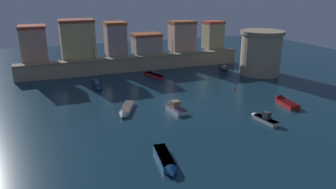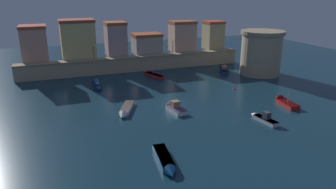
{
  "view_description": "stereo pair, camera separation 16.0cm",
  "coord_description": "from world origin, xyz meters",
  "px_view_note": "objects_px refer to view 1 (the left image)",
  "views": [
    {
      "loc": [
        -19.83,
        -49.76,
        19.17
      ],
      "look_at": [
        0.0,
        2.26,
        0.67
      ],
      "focal_mm": 33.86,
      "sensor_mm": 36.0,
      "label": 1
    },
    {
      "loc": [
        -19.68,
        -49.81,
        19.17
      ],
      "look_at": [
        0.0,
        2.26,
        0.67
      ],
      "focal_mm": 33.86,
      "sensor_mm": 36.0,
      "label": 2
    }
  ],
  "objects_px": {
    "quay_lamp_0": "(93,50)",
    "moored_boat_6": "(126,110)",
    "moored_boat_5": "(152,75)",
    "moored_boat_7": "(166,161)",
    "fortress_tower": "(261,52)",
    "mooring_buoy_0": "(234,89)",
    "moored_boat_4": "(223,69)",
    "moored_boat_0": "(97,86)",
    "moored_boat_3": "(263,118)",
    "moored_boat_2": "(174,107)",
    "moored_boat_1": "(284,102)",
    "quay_lamp_1": "(173,45)"
  },
  "relations": [
    {
      "from": "quay_lamp_0",
      "to": "moored_boat_6",
      "type": "relative_size",
      "value": 0.46
    },
    {
      "from": "moored_boat_5",
      "to": "moored_boat_7",
      "type": "relative_size",
      "value": 0.98
    },
    {
      "from": "fortress_tower",
      "to": "quay_lamp_0",
      "type": "height_order",
      "value": "fortress_tower"
    },
    {
      "from": "moored_boat_6",
      "to": "mooring_buoy_0",
      "type": "distance_m",
      "value": 24.05
    },
    {
      "from": "quay_lamp_0",
      "to": "moored_boat_4",
      "type": "bearing_deg",
      "value": -15.98
    },
    {
      "from": "moored_boat_0",
      "to": "moored_boat_7",
      "type": "height_order",
      "value": "moored_boat_0"
    },
    {
      "from": "moored_boat_3",
      "to": "moored_boat_5",
      "type": "relative_size",
      "value": 0.77
    },
    {
      "from": "mooring_buoy_0",
      "to": "fortress_tower",
      "type": "bearing_deg",
      "value": 34.9
    },
    {
      "from": "moored_boat_5",
      "to": "moored_boat_7",
      "type": "bearing_deg",
      "value": 143.44
    },
    {
      "from": "moored_boat_4",
      "to": "mooring_buoy_0",
      "type": "height_order",
      "value": "moored_boat_4"
    },
    {
      "from": "moored_boat_0",
      "to": "moored_boat_3",
      "type": "relative_size",
      "value": 1.11
    },
    {
      "from": "mooring_buoy_0",
      "to": "moored_boat_2",
      "type": "bearing_deg",
      "value": -157.85
    },
    {
      "from": "mooring_buoy_0",
      "to": "moored_boat_3",
      "type": "bearing_deg",
      "value": -106.99
    },
    {
      "from": "quay_lamp_0",
      "to": "moored_boat_4",
      "type": "distance_m",
      "value": 31.58
    },
    {
      "from": "moored_boat_4",
      "to": "moored_boat_7",
      "type": "xyz_separation_m",
      "value": [
        -28.5,
        -35.95,
        -0.11
      ]
    },
    {
      "from": "moored_boat_4",
      "to": "moored_boat_6",
      "type": "xyz_separation_m",
      "value": [
        -29.01,
        -18.26,
        -0.19
      ]
    },
    {
      "from": "fortress_tower",
      "to": "moored_boat_1",
      "type": "xyz_separation_m",
      "value": [
        -8.63,
        -18.99,
        -4.78
      ]
    },
    {
      "from": "fortress_tower",
      "to": "quay_lamp_0",
      "type": "bearing_deg",
      "value": 159.48
    },
    {
      "from": "moored_boat_6",
      "to": "mooring_buoy_0",
      "type": "relative_size",
      "value": 14.08
    },
    {
      "from": "moored_boat_1",
      "to": "moored_boat_2",
      "type": "relative_size",
      "value": 1.09
    },
    {
      "from": "moored_boat_0",
      "to": "moored_boat_5",
      "type": "distance_m",
      "value": 14.12
    },
    {
      "from": "quay_lamp_1",
      "to": "mooring_buoy_0",
      "type": "relative_size",
      "value": 6.35
    },
    {
      "from": "fortress_tower",
      "to": "quay_lamp_1",
      "type": "xyz_separation_m",
      "value": [
        -16.8,
        13.72,
        0.62
      ]
    },
    {
      "from": "moored_boat_1",
      "to": "moored_boat_5",
      "type": "bearing_deg",
      "value": 37.98
    },
    {
      "from": "moored_boat_3",
      "to": "moored_boat_4",
      "type": "xyz_separation_m",
      "value": [
        10.17,
        29.16,
        0.06
      ]
    },
    {
      "from": "moored_boat_2",
      "to": "moored_boat_5",
      "type": "bearing_deg",
      "value": -15.21
    },
    {
      "from": "moored_boat_6",
      "to": "moored_boat_2",
      "type": "bearing_deg",
      "value": 101.95
    },
    {
      "from": "moored_boat_2",
      "to": "fortress_tower",
      "type": "bearing_deg",
      "value": -68.55
    },
    {
      "from": "quay_lamp_1",
      "to": "moored_boat_1",
      "type": "height_order",
      "value": "quay_lamp_1"
    },
    {
      "from": "moored_boat_4",
      "to": "moored_boat_5",
      "type": "xyz_separation_m",
      "value": [
        -17.86,
        1.84,
        -0.14
      ]
    },
    {
      "from": "moored_boat_4",
      "to": "moored_boat_7",
      "type": "relative_size",
      "value": 0.89
    },
    {
      "from": "moored_boat_0",
      "to": "moored_boat_3",
      "type": "bearing_deg",
      "value": 36.69
    },
    {
      "from": "moored_boat_1",
      "to": "moored_boat_4",
      "type": "height_order",
      "value": "moored_boat_1"
    },
    {
      "from": "quay_lamp_0",
      "to": "moored_boat_5",
      "type": "relative_size",
      "value": 0.48
    },
    {
      "from": "quay_lamp_0",
      "to": "moored_boat_3",
      "type": "distance_m",
      "value": 42.93
    },
    {
      "from": "moored_boat_1",
      "to": "moored_boat_5",
      "type": "height_order",
      "value": "moored_boat_5"
    },
    {
      "from": "moored_boat_2",
      "to": "quay_lamp_1",
      "type": "bearing_deg",
      "value": -27.83
    },
    {
      "from": "fortress_tower",
      "to": "moored_boat_4",
      "type": "height_order",
      "value": "fortress_tower"
    },
    {
      "from": "quay_lamp_1",
      "to": "moored_boat_6",
      "type": "height_order",
      "value": "quay_lamp_1"
    },
    {
      "from": "moored_boat_0",
      "to": "moored_boat_3",
      "type": "height_order",
      "value": "moored_boat_3"
    },
    {
      "from": "quay_lamp_1",
      "to": "moored_boat_3",
      "type": "relative_size",
      "value": 0.61
    },
    {
      "from": "mooring_buoy_0",
      "to": "quay_lamp_0",
      "type": "bearing_deg",
      "value": 137.85
    },
    {
      "from": "moored_boat_2",
      "to": "moored_boat_5",
      "type": "xyz_separation_m",
      "value": [
        3.3,
        21.87,
        -0.11
      ]
    },
    {
      "from": "moored_boat_1",
      "to": "moored_boat_2",
      "type": "bearing_deg",
      "value": 84.37
    },
    {
      "from": "moored_boat_3",
      "to": "moored_boat_6",
      "type": "distance_m",
      "value": 21.77
    },
    {
      "from": "moored_boat_6",
      "to": "moored_boat_3",
      "type": "bearing_deg",
      "value": 84.57
    },
    {
      "from": "moored_boat_0",
      "to": "mooring_buoy_0",
      "type": "distance_m",
      "value": 27.95
    },
    {
      "from": "moored_boat_4",
      "to": "mooring_buoy_0",
      "type": "distance_m",
      "value": 14.66
    },
    {
      "from": "moored_boat_4",
      "to": "moored_boat_6",
      "type": "distance_m",
      "value": 34.28
    },
    {
      "from": "moored_boat_4",
      "to": "quay_lamp_1",
      "type": "bearing_deg",
      "value": 72.34
    }
  ]
}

